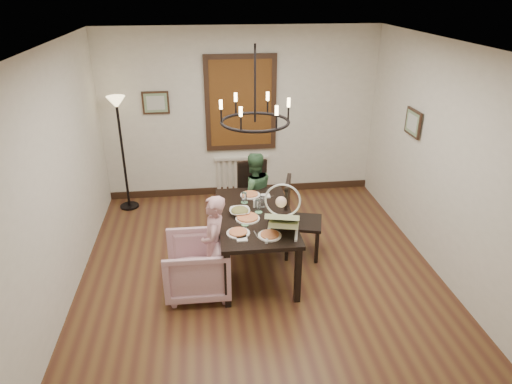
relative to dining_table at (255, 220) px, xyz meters
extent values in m
cube|color=#472518|center=(0.04, -0.17, -0.68)|extent=(4.50, 5.00, 0.01)
cube|color=white|center=(0.04, -0.17, 2.12)|extent=(4.50, 5.00, 0.01)
cube|color=beige|center=(0.04, 2.33, 0.72)|extent=(4.50, 0.01, 2.80)
cube|color=beige|center=(-2.21, -0.17, 0.72)|extent=(0.01, 5.00, 2.80)
cube|color=beige|center=(2.29, -0.17, 0.72)|extent=(0.01, 5.00, 2.80)
cube|color=black|center=(0.00, 0.00, 0.06)|extent=(0.93, 1.64, 0.05)
cube|color=black|center=(-0.40, -0.76, -0.32)|extent=(0.07, 0.07, 0.72)
cube|color=black|center=(-0.40, 0.76, -0.32)|extent=(0.07, 0.07, 0.72)
cube|color=black|center=(0.40, -0.76, -0.32)|extent=(0.07, 0.07, 0.72)
cube|color=black|center=(0.40, 0.76, -0.32)|extent=(0.07, 0.07, 0.72)
imported|color=#D3A1AF|center=(-0.74, -0.42, -0.33)|extent=(0.78, 0.76, 0.70)
imported|color=#C58B8D|center=(-0.53, -0.41, -0.17)|extent=(0.29, 0.40, 1.02)
imported|color=#365B38|center=(0.09, 0.91, -0.17)|extent=(0.58, 0.49, 1.03)
imported|color=white|center=(-0.19, 0.03, 0.12)|extent=(0.31, 0.31, 0.08)
cylinder|color=tan|center=(-0.11, -0.12, 0.11)|extent=(0.29, 0.29, 0.04)
cylinder|color=silver|center=(0.05, 0.10, 0.16)|extent=(0.07, 0.07, 0.15)
cube|color=brown|center=(0.04, 2.29, 0.92)|extent=(1.00, 0.03, 1.40)
cube|color=black|center=(-1.31, 2.30, 0.97)|extent=(0.42, 0.03, 0.36)
cube|color=black|center=(2.25, 0.73, 0.97)|extent=(0.03, 0.42, 0.36)
torus|color=black|center=(0.00, 0.00, 1.27)|extent=(0.80, 0.80, 0.04)
camera|label=1|loc=(-0.60, -4.98, 2.71)|focal=32.00mm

